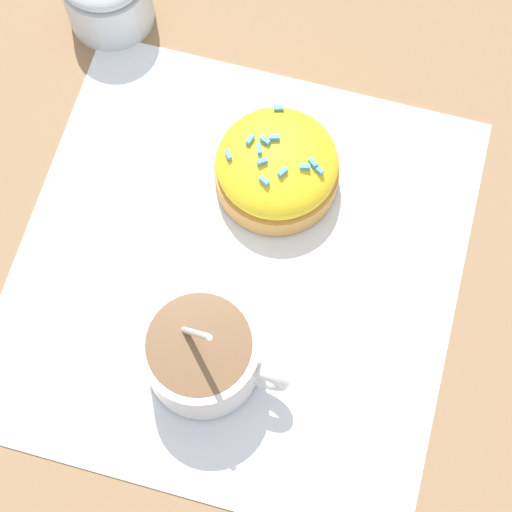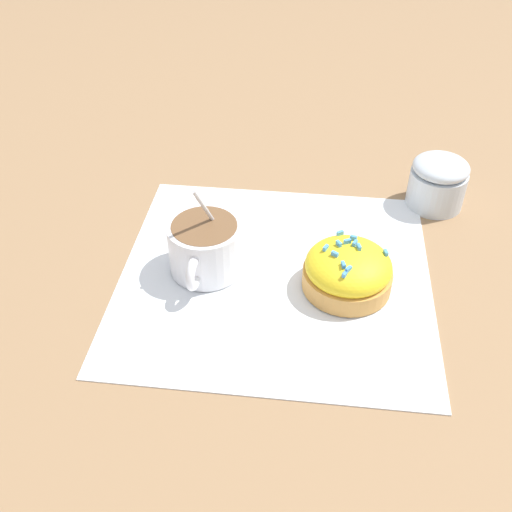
# 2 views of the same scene
# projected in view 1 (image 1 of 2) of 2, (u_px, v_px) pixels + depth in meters

# --- Properties ---
(ground_plane) EXTENTS (3.00, 3.00, 0.00)m
(ground_plane) POSITION_uv_depth(u_px,v_px,m) (237.00, 269.00, 0.61)
(ground_plane) COLOR #93704C
(paper_napkin) EXTENTS (0.36, 0.35, 0.00)m
(paper_napkin) POSITION_uv_depth(u_px,v_px,m) (237.00, 268.00, 0.61)
(paper_napkin) COLOR white
(paper_napkin) RESTS_ON ground_plane
(coffee_cup) EXTENTS (0.08, 0.10, 0.11)m
(coffee_cup) POSITION_uv_depth(u_px,v_px,m) (203.00, 354.00, 0.56)
(coffee_cup) COLOR white
(coffee_cup) RESTS_ON paper_napkin
(frosted_pastry) EXTENTS (0.09, 0.09, 0.05)m
(frosted_pastry) POSITION_uv_depth(u_px,v_px,m) (275.00, 166.00, 0.61)
(frosted_pastry) COLOR #D19347
(frosted_pastry) RESTS_ON paper_napkin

